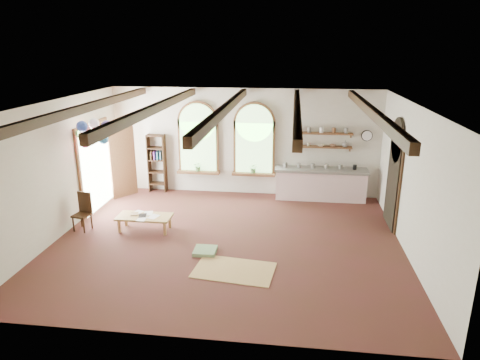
% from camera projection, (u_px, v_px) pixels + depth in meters
% --- Properties ---
extents(floor, '(8.00, 8.00, 0.00)m').
position_uv_depth(floor, '(227.00, 241.00, 10.00)').
color(floor, '#4E2420').
rests_on(floor, ground).
extents(ceiling_beams, '(6.20, 6.80, 0.18)m').
position_uv_depth(ceiling_beams, '(226.00, 108.00, 9.07)').
color(ceiling_beams, '#311D0F').
rests_on(ceiling_beams, ceiling).
extents(window_left, '(1.30, 0.28, 2.20)m').
position_uv_depth(window_left, '(198.00, 140.00, 12.92)').
color(window_left, brown).
rests_on(window_left, floor).
extents(window_right, '(1.30, 0.28, 2.20)m').
position_uv_depth(window_right, '(254.00, 142.00, 12.72)').
color(window_right, brown).
rests_on(window_right, floor).
extents(left_doorway, '(0.10, 1.90, 2.50)m').
position_uv_depth(left_doorway, '(96.00, 167.00, 11.83)').
color(left_doorway, brown).
rests_on(left_doorway, floor).
extents(right_doorway, '(0.10, 1.30, 2.40)m').
position_uv_depth(right_doorway, '(393.00, 183.00, 10.62)').
color(right_doorway, black).
rests_on(right_doorway, floor).
extents(kitchen_counter, '(2.68, 0.62, 0.94)m').
position_uv_depth(kitchen_counter, '(320.00, 184.00, 12.61)').
color(kitchen_counter, silver).
rests_on(kitchen_counter, floor).
extents(wall_shelf_lower, '(1.70, 0.24, 0.04)m').
position_uv_depth(wall_shelf_lower, '(322.00, 147.00, 12.46)').
color(wall_shelf_lower, brown).
rests_on(wall_shelf_lower, wall_back).
extents(wall_shelf_upper, '(1.70, 0.24, 0.04)m').
position_uv_depth(wall_shelf_upper, '(323.00, 133.00, 12.34)').
color(wall_shelf_upper, brown).
rests_on(wall_shelf_upper, wall_back).
extents(wall_clock, '(0.32, 0.04, 0.32)m').
position_uv_depth(wall_clock, '(367.00, 136.00, 12.27)').
color(wall_clock, black).
rests_on(wall_clock, wall_back).
extents(bookshelf, '(0.53, 0.32, 1.80)m').
position_uv_depth(bookshelf, '(157.00, 163.00, 13.19)').
color(bookshelf, '#311D0F').
rests_on(bookshelf, floor).
extents(coffee_table, '(1.33, 0.61, 0.38)m').
position_uv_depth(coffee_table, '(144.00, 218.00, 10.51)').
color(coffee_table, tan).
rests_on(coffee_table, floor).
extents(side_chair, '(0.44, 0.44, 0.94)m').
position_uv_depth(side_chair, '(83.00, 219.00, 10.56)').
color(side_chair, '#311D0F').
rests_on(side_chair, floor).
extents(floor_mat, '(1.72, 1.18, 0.02)m').
position_uv_depth(floor_mat, '(234.00, 270.00, 8.71)').
color(floor_mat, tan).
rests_on(floor_mat, floor).
extents(floor_cushion, '(0.49, 0.49, 0.08)m').
position_uv_depth(floor_cushion, '(205.00, 251.00, 9.44)').
color(floor_cushion, '#6C895E').
rests_on(floor_cushion, floor).
extents(water_jug_a, '(0.29, 0.29, 0.56)m').
position_uv_depth(water_jug_a, '(348.00, 192.00, 12.59)').
color(water_jug_a, '#537AB1').
rests_on(water_jug_a, floor).
extents(water_jug_b, '(0.27, 0.27, 0.52)m').
position_uv_depth(water_jug_b, '(354.00, 193.00, 12.57)').
color(water_jug_b, '#537AB1').
rests_on(water_jug_b, floor).
extents(balloon_cluster, '(1.00, 1.00, 1.16)m').
position_uv_depth(balloon_cluster, '(94.00, 132.00, 10.45)').
color(balloon_cluster, white).
rests_on(balloon_cluster, floor).
extents(table_book, '(0.22, 0.28, 0.02)m').
position_uv_depth(table_book, '(131.00, 214.00, 10.58)').
color(table_book, olive).
rests_on(table_book, coffee_table).
extents(tablet, '(0.24, 0.29, 0.01)m').
position_uv_depth(tablet, '(143.00, 215.00, 10.51)').
color(tablet, black).
rests_on(tablet, coffee_table).
extents(potted_plant_left, '(0.27, 0.23, 0.30)m').
position_uv_depth(potted_plant_left, '(198.00, 166.00, 13.05)').
color(potted_plant_left, '#598C4C').
rests_on(potted_plant_left, window_left).
extents(potted_plant_right, '(0.27, 0.23, 0.30)m').
position_uv_depth(potted_plant_right, '(254.00, 168.00, 12.85)').
color(potted_plant_right, '#598C4C').
rests_on(potted_plant_right, window_right).
extents(shelf_cup_a, '(0.12, 0.10, 0.10)m').
position_uv_depth(shelf_cup_a, '(296.00, 144.00, 12.53)').
color(shelf_cup_a, white).
rests_on(shelf_cup_a, wall_shelf_lower).
extents(shelf_cup_b, '(0.10, 0.10, 0.09)m').
position_uv_depth(shelf_cup_b, '(308.00, 144.00, 12.49)').
color(shelf_cup_b, beige).
rests_on(shelf_cup_b, wall_shelf_lower).
extents(shelf_bowl_a, '(0.22, 0.22, 0.05)m').
position_uv_depth(shelf_bowl_a, '(321.00, 145.00, 12.45)').
color(shelf_bowl_a, beige).
rests_on(shelf_bowl_a, wall_shelf_lower).
extents(shelf_bowl_b, '(0.20, 0.20, 0.06)m').
position_uv_depth(shelf_bowl_b, '(333.00, 145.00, 12.41)').
color(shelf_bowl_b, '#8C664C').
rests_on(shelf_bowl_b, wall_shelf_lower).
extents(shelf_vase, '(0.18, 0.18, 0.19)m').
position_uv_depth(shelf_vase, '(345.00, 144.00, 12.35)').
color(shelf_vase, slate).
rests_on(shelf_vase, wall_shelf_lower).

